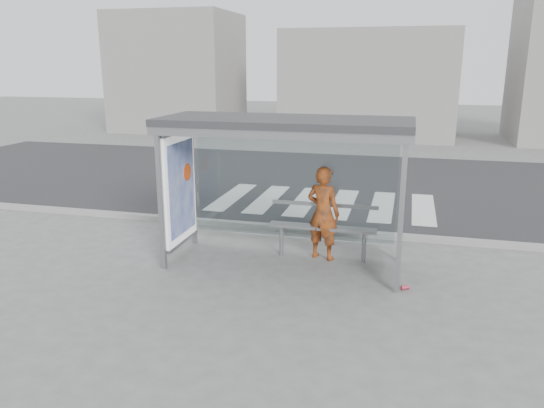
{
  "coord_description": "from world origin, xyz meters",
  "views": [
    {
      "loc": [
        2.03,
        -8.69,
        3.52
      ],
      "look_at": [
        -0.27,
        0.2,
        1.06
      ],
      "focal_mm": 35.0,
      "sensor_mm": 36.0,
      "label": 1
    }
  ],
  "objects_px": {
    "bus_shelter": "(264,154)",
    "bench": "(322,227)",
    "soda_can": "(405,288)",
    "person": "(323,213)"
  },
  "relations": [
    {
      "from": "bus_shelter",
      "to": "soda_can",
      "type": "bearing_deg",
      "value": -14.19
    },
    {
      "from": "bus_shelter",
      "to": "bench",
      "type": "distance_m",
      "value": 1.75
    },
    {
      "from": "person",
      "to": "bench",
      "type": "xyz_separation_m",
      "value": [
        -0.0,
        -0.01,
        -0.27
      ]
    },
    {
      "from": "bus_shelter",
      "to": "person",
      "type": "distance_m",
      "value": 1.55
    },
    {
      "from": "person",
      "to": "bus_shelter",
      "type": "bearing_deg",
      "value": 41.56
    },
    {
      "from": "bench",
      "to": "soda_can",
      "type": "distance_m",
      "value": 1.94
    },
    {
      "from": "person",
      "to": "bench",
      "type": "bearing_deg",
      "value": 84.95
    },
    {
      "from": "soda_can",
      "to": "bench",
      "type": "bearing_deg",
      "value": 144.95
    },
    {
      "from": "bus_shelter",
      "to": "soda_can",
      "type": "distance_m",
      "value": 3.23
    },
    {
      "from": "person",
      "to": "soda_can",
      "type": "xyz_separation_m",
      "value": [
        1.52,
        -1.08,
        -0.83
      ]
    }
  ]
}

